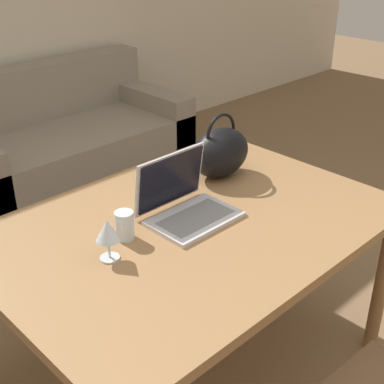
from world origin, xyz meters
TOP-DOWN VIEW (x-y plane):
  - dining_table at (0.11, 0.62)m, footprint 1.49×1.06m
  - couch at (0.77, 2.61)m, footprint 1.70×0.87m
  - laptop at (0.12, 0.67)m, footprint 0.33×0.27m
  - drinking_glass at (-0.14, 0.70)m, footprint 0.07×0.07m
  - wine_glass at (-0.25, 0.63)m, footprint 0.08×0.08m
  - handbag at (0.48, 0.82)m, footprint 0.29×0.19m

SIDE VIEW (x-z plane):
  - couch at x=0.77m, z-range -0.13..0.69m
  - dining_table at x=0.11m, z-range 0.30..1.05m
  - drinking_glass at x=-0.14m, z-range 0.75..0.85m
  - laptop at x=0.12m, z-range 0.69..0.93m
  - wine_glass at x=-0.25m, z-range 0.78..0.93m
  - handbag at x=0.48m, z-range 0.72..1.00m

